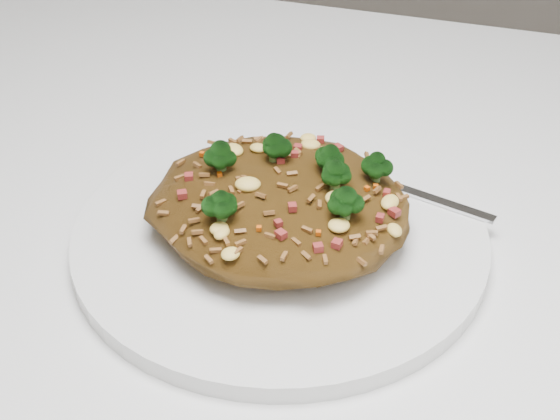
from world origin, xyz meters
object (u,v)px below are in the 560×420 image
at_px(dining_table, 184,279).
at_px(fork, 403,189).
at_px(plate, 280,234).
at_px(fried_rice, 281,195).

height_order(dining_table, fork, fork).
bearing_deg(plate, fork, 42.64).
height_order(plate, fork, fork).
bearing_deg(dining_table, fork, 12.03).
bearing_deg(fork, plate, -122.67).
xyz_separation_m(plate, fork, (0.08, 0.07, 0.01)).
bearing_deg(fork, dining_table, -153.28).
xyz_separation_m(fried_rice, fork, (0.08, 0.07, -0.03)).
height_order(fried_rice, fork, fried_rice).
relative_size(dining_table, fried_rice, 6.50).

